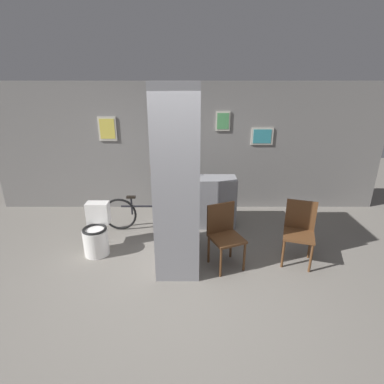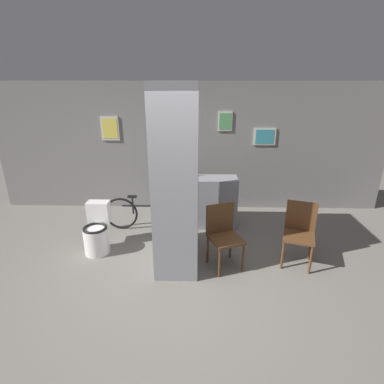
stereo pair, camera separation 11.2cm
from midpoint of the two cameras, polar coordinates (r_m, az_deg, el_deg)
The scene contains 10 objects.
ground_plane at distance 4.32m, azimuth -0.78°, elevation -16.64°, with size 14.00×14.00×0.00m, color slate.
wall_back at distance 6.21m, azimuth 0.10°, elevation 8.40°, with size 8.00×0.09×2.60m.
pillar_center at distance 4.24m, azimuth -2.10°, elevation 2.56°, with size 0.63×1.18×2.60m.
counter_shelf at distance 5.61m, azimuth 1.99°, elevation -1.87°, with size 1.38×0.44×0.95m.
toilet at distance 5.04m, azimuth -17.03°, elevation -7.35°, with size 0.39×0.55×0.78m.
chair_near_pillar at distance 4.42m, azimuth 6.72°, elevation -7.74°, with size 0.57×0.57×0.94m.
chair_by_doorway at distance 4.75m, azimuth 20.42°, elevation -6.89°, with size 0.55×0.55×0.94m.
bicycle at distance 5.56m, azimuth -8.22°, elevation -3.99°, with size 1.53×0.42×0.67m.
bottle_tall at distance 5.46m, azimuth -0.86°, elevation 4.02°, with size 0.09×0.09×0.31m.
bottle_short at distance 5.43m, azimuth -2.22°, elevation 3.57°, with size 0.08×0.08×0.23m.
Camera 2 is at (0.20, -3.44, 2.61)m, focal length 28.00 mm.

